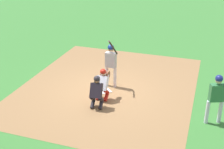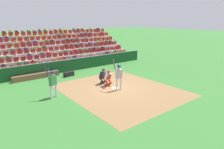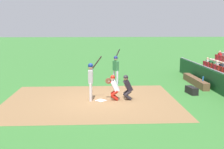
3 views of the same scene
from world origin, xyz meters
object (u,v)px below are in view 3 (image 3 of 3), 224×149
at_px(equipment_duffel_bag, 192,90).
at_px(on_deck_batter, 116,66).
at_px(batter_at_plate, 91,77).
at_px(home_plate_umpire, 127,86).
at_px(dugout_bench, 195,81).
at_px(home_plate_marker, 101,100).
at_px(catcher_crouching, 114,86).
at_px(water_bottle_on_bench, 203,79).

relative_size(equipment_duffel_bag, on_deck_batter, 0.42).
xyz_separation_m(batter_at_plate, home_plate_umpire, (0.06, -1.81, -0.48)).
bearing_deg(dugout_bench, home_plate_umpire, 127.19).
bearing_deg(home_plate_marker, equipment_duffel_bag, -76.18).
bearing_deg(home_plate_marker, batter_at_plate, 78.86).
xyz_separation_m(catcher_crouching, water_bottle_on_bench, (2.46, -5.45, -0.14)).
bearing_deg(water_bottle_on_bench, catcher_crouching, 114.34).
bearing_deg(home_plate_umpire, home_plate_marker, 96.62).
bearing_deg(dugout_bench, water_bottle_on_bench, -175.60).
bearing_deg(on_deck_batter, home_plate_umpire, -175.67).
bearing_deg(water_bottle_on_bench, home_plate_umpire, 117.30).
relative_size(water_bottle_on_bench, on_deck_batter, 0.12).
height_order(catcher_crouching, home_plate_umpire, catcher_crouching).
bearing_deg(dugout_bench, equipment_duffel_bag, 157.29).
distance_m(home_plate_marker, equipment_duffel_bag, 5.12).
distance_m(batter_at_plate, catcher_crouching, 1.23).
relative_size(batter_at_plate, water_bottle_on_bench, 8.09).
height_order(batter_at_plate, on_deck_batter, batter_at_plate).
distance_m(equipment_duffel_bag, on_deck_batter, 5.08).
height_order(home_plate_umpire, dugout_bench, home_plate_umpire).
bearing_deg(dugout_bench, catcher_crouching, 123.57).
relative_size(dugout_bench, equipment_duffel_bag, 4.15).
xyz_separation_m(batter_at_plate, on_deck_batter, (4.18, -1.50, -0.06)).
relative_size(home_plate_marker, on_deck_batter, 0.20).
relative_size(home_plate_umpire, equipment_duffel_bag, 1.37).
bearing_deg(catcher_crouching, home_plate_umpire, -90.08).
height_order(batter_at_plate, equipment_duffel_bag, batter_at_plate).
bearing_deg(catcher_crouching, dugout_bench, -56.43).
distance_m(water_bottle_on_bench, equipment_duffel_bag, 1.83).
distance_m(catcher_crouching, water_bottle_on_bench, 5.98).
distance_m(batter_at_plate, dugout_bench, 7.50).
bearing_deg(on_deck_batter, catcher_crouching, 175.03).
height_order(batter_at_plate, dugout_bench, batter_at_plate).
bearing_deg(home_plate_umpire, equipment_duffel_bag, -73.66).
bearing_deg(home_plate_marker, catcher_crouching, -76.70).
bearing_deg(dugout_bench, batter_at_plate, 119.07).
distance_m(home_plate_marker, water_bottle_on_bench, 6.66).
relative_size(dugout_bench, on_deck_batter, 1.76).
height_order(equipment_duffel_bag, on_deck_batter, on_deck_batter).
bearing_deg(home_plate_marker, water_bottle_on_bench, -66.77).
bearing_deg(water_bottle_on_bench, on_deck_batter, 71.96).
xyz_separation_m(home_plate_umpire, on_deck_batter, (4.12, 0.31, 0.42)).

